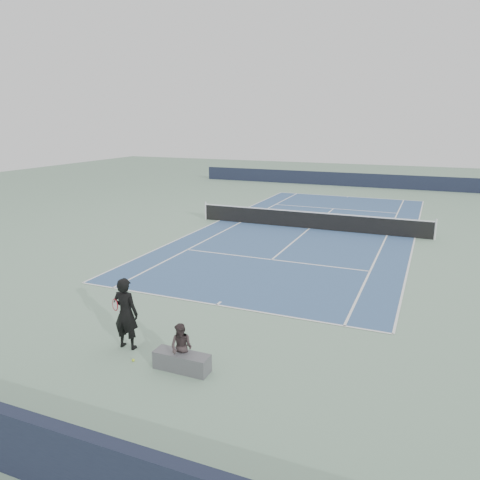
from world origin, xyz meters
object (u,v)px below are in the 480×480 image
at_px(tennis_net, 310,220).
at_px(tennis_player, 126,313).
at_px(tennis_ball, 133,360).
at_px(spectator_bench, 182,354).

xyz_separation_m(tennis_net, tennis_player, (-0.94, -15.39, 0.47)).
height_order(tennis_ball, spectator_bench, spectator_bench).
relative_size(tennis_ball, spectator_bench, 0.05).
relative_size(tennis_net, spectator_bench, 9.24).
distance_m(tennis_player, spectator_bench, 2.03).
xyz_separation_m(tennis_player, spectator_bench, (1.90, -0.46, -0.55)).
distance_m(tennis_net, spectator_bench, 15.88).
bearing_deg(tennis_ball, tennis_net, 88.69).
bearing_deg(tennis_player, tennis_net, 86.51).
xyz_separation_m(tennis_net, tennis_ball, (-0.37, -15.97, -0.47)).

